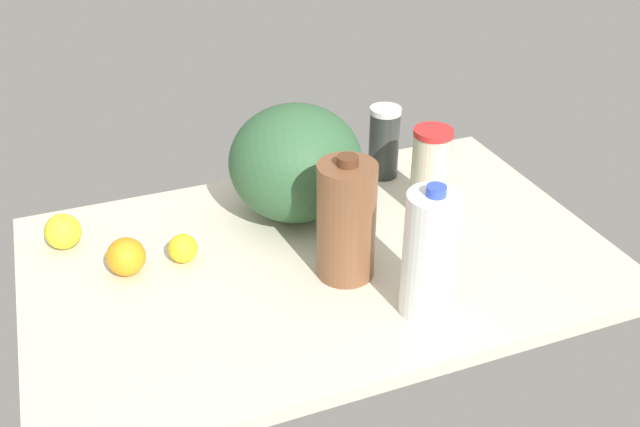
% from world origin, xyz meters
% --- Properties ---
extents(countertop, '(1.20, 0.76, 0.03)m').
position_xyz_m(countertop, '(0.00, 0.00, 0.01)').
color(countertop, beige).
rests_on(countertop, ground).
extents(watermelon, '(0.30, 0.30, 0.26)m').
position_xyz_m(watermelon, '(-0.01, -0.18, 0.16)').
color(watermelon, '#315F39').
rests_on(watermelon, countertop).
extents(milk_jug, '(0.10, 0.10, 0.27)m').
position_xyz_m(milk_jug, '(-0.12, 0.24, 0.16)').
color(milk_jug, white).
rests_on(milk_jug, countertop).
extents(chocolate_milk_jug, '(0.12, 0.12, 0.26)m').
position_xyz_m(chocolate_milk_jug, '(-0.02, 0.08, 0.15)').
color(chocolate_milk_jug, brown).
rests_on(chocolate_milk_jug, countertop).
extents(shaker_bottle, '(0.08, 0.08, 0.18)m').
position_xyz_m(shaker_bottle, '(-0.27, -0.27, 0.12)').
color(shaker_bottle, '#2E322F').
rests_on(shaker_bottle, countertop).
extents(tumbler_cup, '(0.09, 0.09, 0.20)m').
position_xyz_m(tumbler_cup, '(-0.30, -0.08, 0.13)').
color(tumbler_cup, beige).
rests_on(tumbler_cup, countertop).
extents(lemon_by_jug, '(0.08, 0.08, 0.08)m').
position_xyz_m(lemon_by_jug, '(0.50, -0.22, 0.07)').
color(lemon_by_jug, yellow).
rests_on(lemon_by_jug, countertop).
extents(orange_far_back, '(0.08, 0.08, 0.08)m').
position_xyz_m(orange_far_back, '(0.38, -0.08, 0.07)').
color(orange_far_back, orange).
rests_on(orange_far_back, countertop).
extents(lemon_beside_bowl, '(0.06, 0.06, 0.06)m').
position_xyz_m(lemon_beside_bowl, '(0.27, -0.08, 0.06)').
color(lemon_beside_bowl, yellow).
rests_on(lemon_beside_bowl, countertop).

